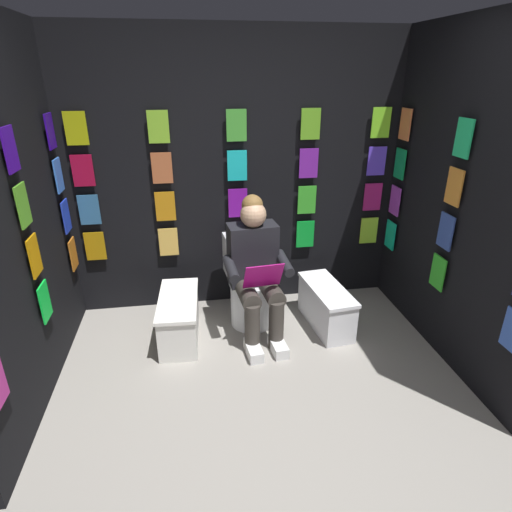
{
  "coord_description": "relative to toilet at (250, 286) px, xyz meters",
  "views": [
    {
      "loc": [
        0.42,
        1.68,
        2.08
      ],
      "look_at": [
        -0.02,
        -1.11,
        0.85
      ],
      "focal_mm": 29.75,
      "sensor_mm": 36.0,
      "label": 1
    }
  ],
  "objects": [
    {
      "name": "display_wall_left",
      "position": [
        -1.46,
        0.63,
        0.89
      ],
      "size": [
        0.14,
        2.02,
        2.44
      ],
      "color": "black",
      "rests_on": "ground"
    },
    {
      "name": "ground_plane",
      "position": [
        0.06,
        1.64,
        -0.33
      ],
      "size": [
        30.0,
        30.0,
        0.0
      ],
      "primitive_type": "plane",
      "color": "gray"
    },
    {
      "name": "display_wall_back",
      "position": [
        0.06,
        -0.43,
        0.89
      ],
      "size": [
        3.04,
        0.14,
        2.44
      ],
      "color": "black",
      "rests_on": "ground"
    },
    {
      "name": "comic_longbox_near",
      "position": [
        -0.64,
        0.22,
        -0.14
      ],
      "size": [
        0.35,
        0.73,
        0.37
      ],
      "rotation": [
        0.0,
        0.0,
        0.11
      ],
      "color": "silver",
      "rests_on": "ground"
    },
    {
      "name": "display_wall_right",
      "position": [
        1.57,
        0.63,
        0.89
      ],
      "size": [
        0.14,
        2.02,
        2.44
      ],
      "color": "black",
      "rests_on": "ground"
    },
    {
      "name": "toilet",
      "position": [
        0.0,
        0.0,
        0.0
      ],
      "size": [
        0.43,
        0.57,
        0.77
      ],
      "rotation": [
        0.0,
        0.0,
        0.09
      ],
      "color": "white",
      "rests_on": "ground"
    },
    {
      "name": "comic_longbox_far",
      "position": [
        0.63,
        0.21,
        -0.14
      ],
      "size": [
        0.35,
        0.75,
        0.38
      ],
      "rotation": [
        0.0,
        0.0,
        -0.05
      ],
      "color": "white",
      "rests_on": "ground"
    },
    {
      "name": "person_reading",
      "position": [
        -0.02,
        0.23,
        0.27
      ],
      "size": [
        0.55,
        0.71,
        1.19
      ],
      "rotation": [
        0.0,
        0.0,
        0.09
      ],
      "color": "black",
      "rests_on": "ground"
    }
  ]
}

